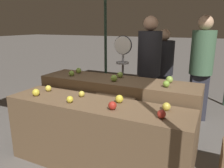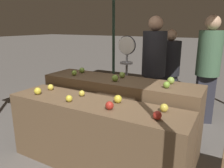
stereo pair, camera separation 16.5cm
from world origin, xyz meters
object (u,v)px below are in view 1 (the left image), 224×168
(person_vendor_at_scale, at_px, (149,63))
(person_customer_left, at_px, (163,66))
(person_customer_right, at_px, (201,62))
(produce_scale, at_px, (123,62))

(person_vendor_at_scale, distance_m, person_customer_left, 0.63)
(person_customer_left, bearing_deg, person_customer_right, 173.20)
(person_vendor_at_scale, relative_size, person_customer_left, 1.14)
(person_vendor_at_scale, xyz_separation_m, person_customer_left, (0.10, 0.61, -0.14))
(produce_scale, bearing_deg, person_vendor_at_scale, 47.42)
(person_customer_right, bearing_deg, person_vendor_at_scale, 7.71)
(produce_scale, bearing_deg, person_customer_right, 34.89)
(produce_scale, height_order, person_customer_right, person_customer_right)
(produce_scale, height_order, person_customer_left, person_customer_left)
(person_vendor_at_scale, bearing_deg, person_customer_left, -128.77)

